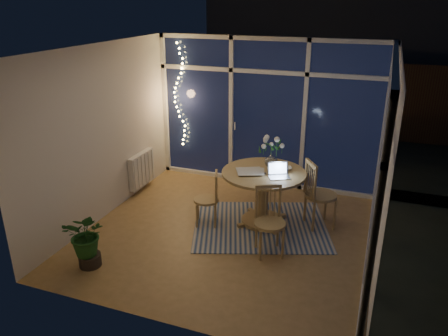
{
  "coord_description": "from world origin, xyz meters",
  "views": [
    {
      "loc": [
        1.86,
        -5.23,
        3.2
      ],
      "look_at": [
        -0.17,
        0.25,
        0.9
      ],
      "focal_mm": 35.0,
      "sensor_mm": 36.0,
      "label": 1
    }
  ],
  "objects_px": {
    "chair_left": "(206,198)",
    "potted_plant": "(87,239)",
    "chair_right": "(321,194)",
    "flower_vase": "(271,160)",
    "laptop": "(280,170)",
    "chair_front": "(270,222)",
    "dining_table": "(263,198)"
  },
  "relations": [
    {
      "from": "flower_vase",
      "to": "potted_plant",
      "type": "height_order",
      "value": "flower_vase"
    },
    {
      "from": "flower_vase",
      "to": "potted_plant",
      "type": "relative_size",
      "value": 0.28
    },
    {
      "from": "dining_table",
      "to": "chair_front",
      "type": "bearing_deg",
      "value": -68.33
    },
    {
      "from": "flower_vase",
      "to": "dining_table",
      "type": "bearing_deg",
      "value": -98.17
    },
    {
      "from": "chair_right",
      "to": "flower_vase",
      "type": "distance_m",
      "value": 0.89
    },
    {
      "from": "flower_vase",
      "to": "potted_plant",
      "type": "distance_m",
      "value": 2.82
    },
    {
      "from": "dining_table",
      "to": "chair_right",
      "type": "relative_size",
      "value": 1.17
    },
    {
      "from": "dining_table",
      "to": "chair_left",
      "type": "xyz_separation_m",
      "value": [
        -0.78,
        -0.32,
        0.0
      ]
    },
    {
      "from": "chair_left",
      "to": "potted_plant",
      "type": "height_order",
      "value": "chair_left"
    },
    {
      "from": "laptop",
      "to": "chair_front",
      "type": "bearing_deg",
      "value": -113.03
    },
    {
      "from": "chair_left",
      "to": "potted_plant",
      "type": "relative_size",
      "value": 1.11
    },
    {
      "from": "chair_left",
      "to": "dining_table",
      "type": "bearing_deg",
      "value": 92.33
    },
    {
      "from": "flower_vase",
      "to": "chair_right",
      "type": "bearing_deg",
      "value": -2.47
    },
    {
      "from": "dining_table",
      "to": "chair_right",
      "type": "xyz_separation_m",
      "value": [
        0.82,
        0.22,
        0.1
      ]
    },
    {
      "from": "laptop",
      "to": "potted_plant",
      "type": "relative_size",
      "value": 0.38
    },
    {
      "from": "chair_right",
      "to": "dining_table",
      "type": "bearing_deg",
      "value": 73.02
    },
    {
      "from": "dining_table",
      "to": "chair_front",
      "type": "xyz_separation_m",
      "value": [
        0.31,
        -0.78,
        0.05
      ]
    },
    {
      "from": "chair_front",
      "to": "potted_plant",
      "type": "height_order",
      "value": "chair_front"
    },
    {
      "from": "chair_right",
      "to": "chair_front",
      "type": "height_order",
      "value": "chair_right"
    },
    {
      "from": "chair_right",
      "to": "laptop",
      "type": "distance_m",
      "value": 0.78
    },
    {
      "from": "laptop",
      "to": "chair_right",
      "type": "bearing_deg",
      "value": 4.4
    },
    {
      "from": "flower_vase",
      "to": "potted_plant",
      "type": "xyz_separation_m",
      "value": [
        -1.79,
        -2.1,
        -0.56
      ]
    },
    {
      "from": "potted_plant",
      "to": "chair_front",
      "type": "bearing_deg",
      "value": 27.31
    },
    {
      "from": "potted_plant",
      "to": "chair_left",
      "type": "bearing_deg",
      "value": 57.59
    },
    {
      "from": "dining_table",
      "to": "flower_vase",
      "type": "height_order",
      "value": "flower_vase"
    },
    {
      "from": "dining_table",
      "to": "chair_left",
      "type": "distance_m",
      "value": 0.84
    },
    {
      "from": "dining_table",
      "to": "laptop",
      "type": "distance_m",
      "value": 0.6
    },
    {
      "from": "potted_plant",
      "to": "flower_vase",
      "type": "bearing_deg",
      "value": 49.62
    },
    {
      "from": "chair_right",
      "to": "laptop",
      "type": "height_order",
      "value": "laptop"
    },
    {
      "from": "dining_table",
      "to": "flower_vase",
      "type": "distance_m",
      "value": 0.58
    },
    {
      "from": "chair_front",
      "to": "laptop",
      "type": "bearing_deg",
      "value": 67.98
    },
    {
      "from": "chair_right",
      "to": "chair_front",
      "type": "bearing_deg",
      "value": 121.27
    }
  ]
}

